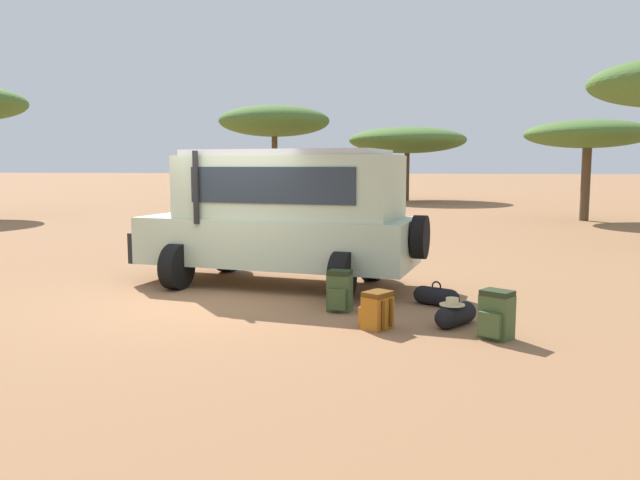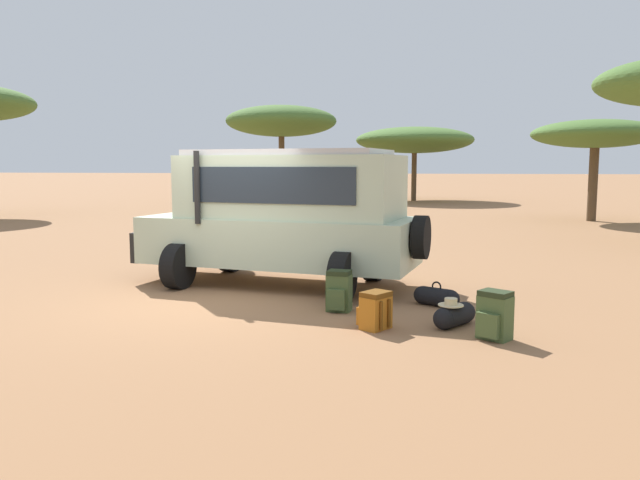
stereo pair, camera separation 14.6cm
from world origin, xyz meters
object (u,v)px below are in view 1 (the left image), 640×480
Objects in this scene: duffel_bag_low_black_case at (456,314)px; duffel_bag_soft_canvas at (436,296)px; backpack_cluster_center at (340,291)px; acacia_tree_right_mid at (588,135)px; backpack_beside_front_wheel at (377,310)px; acacia_tree_left_mid at (274,121)px; acacia_tree_centre_back at (407,140)px; safari_vehicle at (283,214)px; backpack_near_rear_wheel at (496,315)px.

duffel_bag_low_black_case is 1.23m from duffel_bag_soft_canvas.
acacia_tree_right_mid is at bearing 67.17° from backpack_cluster_center.
acacia_tree_left_mid is at bearing 107.33° from backpack_beside_front_wheel.
acacia_tree_left_mid reaches higher than acacia_tree_centre_back.
acacia_tree_right_mid is at bearing 60.77° from safari_vehicle.
duffel_bag_low_black_case is 30.85m from acacia_tree_centre_back.
backpack_cluster_center is at bearing -112.83° from acacia_tree_right_mid.
duffel_bag_soft_canvas is (-0.26, 1.20, -0.01)m from duffel_bag_low_black_case.
acacia_tree_centre_back is at bearing 88.14° from safari_vehicle.
backpack_cluster_center is 27.79m from acacia_tree_left_mid.
safari_vehicle is at bearing -75.04° from acacia_tree_left_mid.
backpack_beside_front_wheel is 0.71× the size of duffel_bag_soft_canvas.
backpack_near_rear_wheel is at bearing -69.95° from acacia_tree_left_mid.
backpack_near_rear_wheel is 0.85× the size of duffel_bag_low_black_case.
backpack_cluster_center is 1.57m from duffel_bag_soft_canvas.
acacia_tree_centre_back reaches higher than safari_vehicle.
duffel_bag_soft_canvas is 17.64m from acacia_tree_right_mid.
backpack_cluster_center is at bearing 125.51° from backpack_beside_front_wheel.
duffel_bag_low_black_case is 28.85m from acacia_tree_left_mid.
acacia_tree_centre_back reaches higher than backpack_cluster_center.
safari_vehicle is 25.52m from acacia_tree_left_mid.
safari_vehicle is 10.81× the size of backpack_beside_front_wheel.
acacia_tree_right_mid reaches higher than duffel_bag_low_black_case.
acacia_tree_centre_back reaches higher than backpack_near_rear_wheel.
safari_vehicle is 28.27m from acacia_tree_centre_back.
duffel_bag_soft_canvas is (0.78, 1.54, -0.10)m from backpack_beside_front_wheel.
backpack_beside_front_wheel is 28.83m from acacia_tree_left_mid.
acacia_tree_centre_back is (0.91, 28.15, 2.41)m from safari_vehicle.
acacia_tree_centre_back is 15.05m from acacia_tree_right_mid.
duffel_bag_low_black_case is (1.68, -0.56, -0.14)m from backpack_cluster_center.
backpack_near_rear_wheel reaches higher than duffel_bag_soft_canvas.
backpack_cluster_center is (-0.64, 0.90, 0.05)m from backpack_beside_front_wheel.
acacia_tree_centre_back reaches higher than backpack_beside_front_wheel.
backpack_cluster_center is (1.32, -1.86, -1.00)m from safari_vehicle.
backpack_beside_front_wheel is at bearing -54.65° from safari_vehicle.
acacia_tree_left_mid is (-6.53, 24.44, 3.39)m from safari_vehicle.
duffel_bag_low_black_case is at bearing 18.04° from backpack_beside_front_wheel.
acacia_tree_centre_back is (-0.40, 30.01, 3.40)m from backpack_cluster_center.
backpack_near_rear_wheel is 0.09× the size of acacia_tree_left_mid.
safari_vehicle reaches higher than backpack_near_rear_wheel.
duffel_bag_soft_canvas is 0.15× the size of acacia_tree_right_mid.
safari_vehicle is 3.54m from backpack_beside_front_wheel.
backpack_near_rear_wheel is 0.74m from duffel_bag_low_black_case.
safari_vehicle is 7.55× the size of duffel_bag_low_black_case.
acacia_tree_right_mid is (15.01, -9.29, -1.33)m from acacia_tree_left_mid.
backpack_near_rear_wheel is at bearing -67.28° from duffel_bag_soft_canvas.
duffel_bag_soft_canvas is (1.42, 0.65, -0.16)m from backpack_cluster_center.
backpack_cluster_center reaches higher than duffel_bag_soft_canvas.
acacia_tree_left_mid is (-7.85, 26.30, 4.39)m from backpack_cluster_center.
acacia_tree_centre_back reaches higher than duffel_bag_low_black_case.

